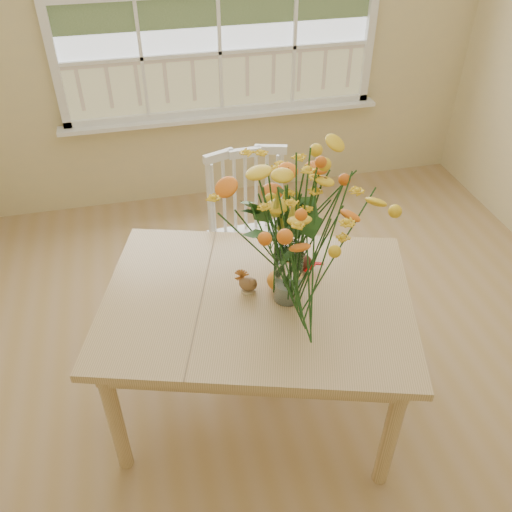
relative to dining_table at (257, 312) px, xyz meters
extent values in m
cube|color=tan|center=(0.23, -0.09, -0.65)|extent=(4.00, 4.50, 0.01)
cube|color=beige|center=(0.23, 2.16, 0.70)|extent=(4.00, 0.02, 2.70)
cube|color=white|center=(0.23, 2.09, 0.04)|extent=(2.42, 0.12, 0.03)
cube|color=tan|center=(0.00, 0.00, 0.07)|extent=(1.60, 1.34, 0.04)
cube|color=tan|center=(0.00, 0.00, 0.00)|extent=(1.45, 1.19, 0.10)
cylinder|color=tan|center=(-0.69, -0.21, -0.30)|extent=(0.07, 0.07, 0.70)
cylinder|color=tan|center=(-0.46, 0.56, -0.30)|extent=(0.07, 0.07, 0.70)
cylinder|color=tan|center=(0.46, -0.56, -0.30)|extent=(0.07, 0.07, 0.70)
cylinder|color=tan|center=(0.69, 0.21, -0.30)|extent=(0.07, 0.07, 0.70)
cube|color=white|center=(0.15, 0.69, -0.17)|extent=(0.48, 0.46, 0.05)
cube|color=white|center=(0.14, 0.87, 0.09)|extent=(0.47, 0.06, 0.53)
cylinder|color=white|center=(-0.03, 0.51, -0.42)|extent=(0.04, 0.04, 0.45)
cylinder|color=white|center=(-0.04, 0.85, -0.42)|extent=(0.04, 0.04, 0.45)
cylinder|color=white|center=(0.33, 0.53, -0.42)|extent=(0.04, 0.04, 0.45)
cylinder|color=white|center=(0.32, 0.87, -0.42)|extent=(0.04, 0.04, 0.45)
cylinder|color=white|center=(0.13, -0.03, 0.23)|extent=(0.12, 0.12, 0.28)
ellipsoid|color=orange|center=(0.11, 0.04, 0.14)|extent=(0.11, 0.11, 0.09)
cylinder|color=#CCB78C|center=(-0.03, 0.05, 0.10)|extent=(0.07, 0.07, 0.01)
ellipsoid|color=brown|center=(-0.03, 0.05, 0.13)|extent=(0.10, 0.09, 0.07)
ellipsoid|color=#38160F|center=(0.26, 0.14, 0.13)|extent=(0.08, 0.08, 0.08)
camera|label=1|loc=(-0.42, -1.75, 1.73)|focal=38.00mm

